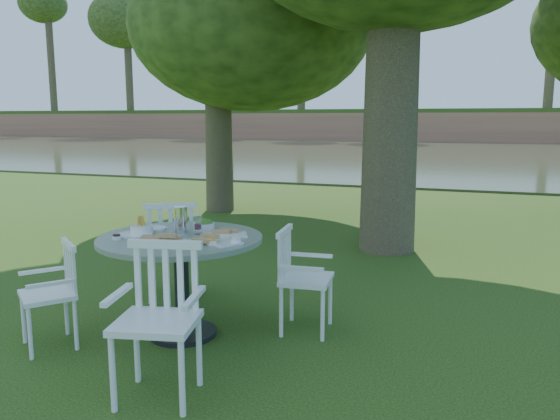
{
  "coord_description": "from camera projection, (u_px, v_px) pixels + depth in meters",
  "views": [
    {
      "loc": [
        1.92,
        -5.09,
        1.8
      ],
      "look_at": [
        0.0,
        0.2,
        0.85
      ],
      "focal_mm": 35.0,
      "sensor_mm": 36.0,
      "label": 1
    }
  ],
  "objects": [
    {
      "name": "chair_sw",
      "position": [
        58.0,
        286.0,
        4.32
      ],
      "size": [
        0.57,
        0.57,
        0.83
      ],
      "rotation": [
        0.0,
        0.0,
        -0.67
      ],
      "color": "white",
      "rests_on": "ground"
    },
    {
      "name": "tableware",
      "position": [
        178.0,
        230.0,
        4.5
      ],
      "size": [
        1.12,
        0.81,
        0.22
      ],
      "color": "white",
      "rests_on": "table"
    },
    {
      "name": "ground",
      "position": [
        273.0,
        294.0,
        5.67
      ],
      "size": [
        140.0,
        140.0,
        0.0
      ],
      "primitive_type": "plane",
      "color": "#1B380B",
      "rests_on": "ground"
    },
    {
      "name": "chair_nw",
      "position": [
        172.0,
        243.0,
        5.39
      ],
      "size": [
        0.66,
        0.65,
        0.99
      ],
      "rotation": [
        0.0,
        0.0,
        -2.65
      ],
      "color": "white",
      "rests_on": "ground"
    },
    {
      "name": "chair_ne",
      "position": [
        297.0,
        271.0,
        4.63
      ],
      "size": [
        0.46,
        0.48,
        0.88
      ],
      "rotation": [
        0.0,
        0.0,
        -4.62
      ],
      "color": "white",
      "rests_on": "ground"
    },
    {
      "name": "river",
      "position": [
        437.0,
        155.0,
        26.99
      ],
      "size": [
        100.0,
        28.0,
        0.12
      ],
      "primitive_type": "cube",
      "color": "#363E24",
      "rests_on": "ground"
    },
    {
      "name": "table",
      "position": [
        181.0,
        257.0,
        4.48
      ],
      "size": [
        1.34,
        1.34,
        0.85
      ],
      "color": "black",
      "rests_on": "ground"
    },
    {
      "name": "far_bank",
      "position": [
        462.0,
        47.0,
        42.49
      ],
      "size": [
        100.0,
        18.0,
        15.2
      ],
      "color": "#935C44",
      "rests_on": "ground"
    },
    {
      "name": "chair_se",
      "position": [
        161.0,
        306.0,
        3.56
      ],
      "size": [
        0.6,
        0.57,
        1.0
      ],
      "rotation": [
        0.0,
        0.0,
        0.23
      ],
      "color": "white",
      "rests_on": "ground"
    }
  ]
}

